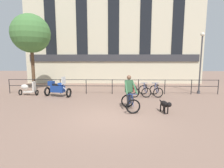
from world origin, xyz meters
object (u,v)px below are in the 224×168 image
Objects in this scene: parked_scooter at (28,89)px; cyclist_with_bike at (130,94)px; parked_bicycle_mid_left at (145,91)px; street_lamp at (201,60)px; parked_bicycle_mid_right at (156,91)px; parked_motorcycle at (57,88)px; parked_bicycle_near_lamp at (133,91)px; dog at (165,104)px.

cyclist_with_bike is at bearing -112.94° from parked_scooter.
parked_bicycle_mid_left is 4.65m from street_lamp.
parked_scooter is at bearing -1.56° from parked_bicycle_mid_right.
parked_motorcycle is 1.65× the size of parked_bicycle_mid_right.
cyclist_with_bike is at bearing 66.61° from parked_bicycle_mid_left.
parked_scooter is at bearing -1.02° from parked_bicycle_near_lamp.
parked_bicycle_near_lamp is 0.26× the size of street_lamp.
parked_motorcycle is 2.26m from parked_scooter.
parked_bicycle_mid_right is at bearing -164.07° from street_lamp.
dog is at bearing -111.87° from parked_scooter.
parked_bicycle_mid_right is at bearing 69.83° from dog.
parked_bicycle_mid_left is (5.84, 0.39, -0.20)m from parked_motorcycle.
street_lamp reaches higher than dog.
parked_bicycle_near_lamp is at bearing 92.10° from dog.
parked_scooter is (-7.29, 0.02, 0.10)m from parked_bicycle_near_lamp.
parked_motorcycle reaches higher than parked_scooter.
parked_bicycle_mid_right is 0.26× the size of street_lamp.
cyclist_with_bike reaches higher than parked_bicycle_mid_left.
parked_scooter is (-8.37, 3.89, 0.04)m from dog.
parked_bicycle_mid_left is at bearing 179.18° from parked_bicycle_near_lamp.
dog is 0.24× the size of street_lamp.
parked_motorcycle is at bearing 137.81° from cyclist_with_bike.
parked_scooter is at bearing -2.27° from parked_bicycle_mid_left.
parked_bicycle_mid_left is at bearing -166.97° from street_lamp.
parked_bicycle_mid_right is 0.87× the size of parked_scooter.
dog is 0.79× the size of parked_scooter.
parked_bicycle_mid_left is at bearing 58.85° from cyclist_with_bike.
cyclist_with_bike is 1.31× the size of parked_scooter.
parked_bicycle_near_lamp is at bearing 71.26° from cyclist_with_bike.
parked_bicycle_mid_left is at bearing -1.40° from parked_bicycle_mid_right.
parked_bicycle_near_lamp is at bearing -87.16° from parked_scooter.
parked_motorcycle is at bearing -172.35° from street_lamp.
street_lamp is at bearing -165.47° from parked_bicycle_mid_right.
dog is at bearing 104.84° from parked_bicycle_near_lamp.
parked_bicycle_near_lamp reaches higher than dog.
street_lamp is (4.82, 0.94, 2.07)m from parked_bicycle_near_lamp.
parked_bicycle_mid_right is at bearing 177.90° from parked_bicycle_mid_left.
parked_bicycle_near_lamp is at bearing -168.98° from street_lamp.
parked_motorcycle is 0.43× the size of street_lamp.
street_lamp reaches higher than parked_scooter.
street_lamp is (3.29, 0.94, 2.07)m from parked_bicycle_mid_right.
street_lamp reaches higher than parked_bicycle_mid_right.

